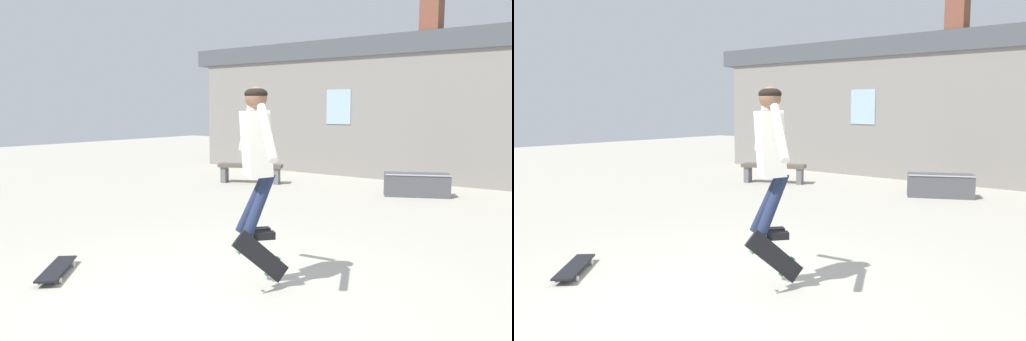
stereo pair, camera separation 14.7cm
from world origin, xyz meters
TOP-DOWN VIEW (x-y plane):
  - ground_plane at (0.00, 0.00)m, footprint 40.00×40.00m
  - building_backdrop at (-0.01, 8.60)m, footprint 16.40×0.52m
  - park_bench at (-4.26, 5.97)m, footprint 1.54×0.97m
  - skate_ledge at (-0.46, 6.59)m, footprint 1.33×0.95m
  - skater at (0.15, 0.42)m, footprint 1.05×0.87m
  - skateboard_flipping at (0.24, 0.38)m, footprint 0.22×0.71m
  - skateboard_resting at (-1.84, -0.52)m, footprint 0.75×0.78m

SIDE VIEW (x-z plane):
  - ground_plane at x=0.00m, z-range 0.00..0.00m
  - skateboard_resting at x=-1.84m, z-range 0.03..0.11m
  - skate_ledge at x=-0.46m, z-range 0.00..0.47m
  - park_bench at x=-4.26m, z-range 0.10..0.56m
  - skateboard_flipping at x=0.24m, z-range 0.05..0.69m
  - skater at x=0.15m, z-range 0.67..2.12m
  - building_backdrop at x=-0.01m, z-range -0.33..4.06m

